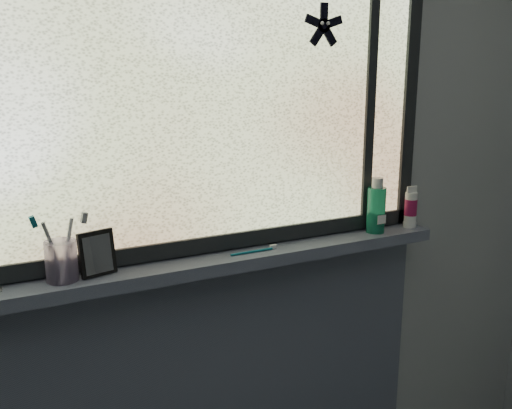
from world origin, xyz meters
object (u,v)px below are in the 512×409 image
object	(u,v)px
toothbrush_cup	(61,261)
mouthwash_bottle	(376,205)
vanity_mirror	(97,253)
cream_tube	(411,205)

from	to	relation	value
toothbrush_cup	mouthwash_bottle	xyz separation A→B (m)	(1.07, -0.01, 0.04)
vanity_mirror	cream_tube	bearing A→B (deg)	-14.60
vanity_mirror	cream_tube	size ratio (longest dim) A/B	1.17
mouthwash_bottle	toothbrush_cup	bearing A→B (deg)	179.42
toothbrush_cup	vanity_mirror	bearing A→B (deg)	-0.60
toothbrush_cup	mouthwash_bottle	size ratio (longest dim) A/B	0.70
mouthwash_bottle	cream_tube	world-z (taller)	mouthwash_bottle
toothbrush_cup	mouthwash_bottle	bearing A→B (deg)	-0.58
mouthwash_bottle	cream_tube	size ratio (longest dim) A/B	1.48
toothbrush_cup	mouthwash_bottle	distance (m)	1.07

